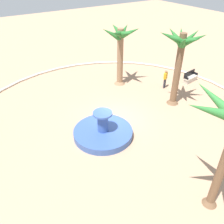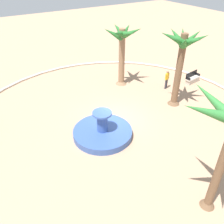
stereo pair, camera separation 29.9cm
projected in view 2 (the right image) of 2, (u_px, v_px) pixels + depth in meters
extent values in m
plane|color=tan|center=(116.00, 119.00, 17.21)|extent=(80.00, 80.00, 0.00)
torus|color=silver|center=(116.00, 118.00, 17.16)|extent=(21.72, 21.72, 0.20)
cylinder|color=#38569E|center=(103.00, 133.00, 15.55)|extent=(3.84, 3.84, 0.45)
cylinder|color=#236093|center=(103.00, 133.00, 15.57)|extent=(3.38, 3.38, 0.34)
cylinder|color=#38569E|center=(102.00, 122.00, 15.07)|extent=(0.69, 0.69, 1.26)
cylinder|color=#3D5FAD|center=(102.00, 113.00, 14.69)|extent=(1.23, 1.23, 0.12)
cylinder|color=brown|center=(222.00, 163.00, 9.76)|extent=(0.37, 0.37, 5.61)
cone|color=brown|center=(208.00, 202.00, 11.16)|extent=(0.69, 0.69, 0.50)
cone|color=#337F38|center=(215.00, 102.00, 9.10)|extent=(2.22, 0.66, 1.28)
cone|color=#337F38|center=(211.00, 113.00, 8.38)|extent=(1.61, 2.18, 1.18)
cylinder|color=brown|center=(179.00, 72.00, 17.51)|extent=(0.49, 0.49, 5.53)
cone|color=brown|center=(174.00, 101.00, 18.89)|extent=(0.94, 0.94, 0.50)
cone|color=#28702D|center=(177.00, 36.00, 16.75)|extent=(1.79, 0.70, 1.28)
cone|color=#28702D|center=(172.00, 37.00, 16.22)|extent=(1.55, 1.74, 1.12)
cone|color=#28702D|center=(176.00, 40.00, 15.78)|extent=(0.67, 1.80, 1.15)
cone|color=#28702D|center=(185.00, 43.00, 15.60)|extent=(1.66, 1.60, 1.31)
cone|color=#28702D|center=(192.00, 42.00, 15.58)|extent=(1.83, 0.79, 1.18)
cone|color=#28702D|center=(196.00, 40.00, 16.02)|extent=(1.67, 1.61, 1.24)
cone|color=#28702D|center=(192.00, 38.00, 16.52)|extent=(0.61, 1.76, 1.32)
cone|color=#28702D|center=(183.00, 37.00, 16.82)|extent=(1.69, 1.55, 1.33)
cylinder|color=#8E6B4C|center=(122.00, 58.00, 20.61)|extent=(0.53, 0.53, 4.96)
cone|color=#8E6B4C|center=(121.00, 81.00, 21.84)|extent=(1.00, 1.00, 0.50)
cone|color=#28702D|center=(118.00, 29.00, 19.98)|extent=(1.82, 0.81, 0.97)
cone|color=#28702D|center=(113.00, 34.00, 19.42)|extent=(1.30, 1.79, 1.29)
cone|color=#28702D|center=(118.00, 34.00, 18.76)|extent=(1.42, 1.78, 0.96)
cone|color=#28702D|center=(128.00, 34.00, 18.80)|extent=(1.76, 0.56, 0.99)
cone|color=#28702D|center=(132.00, 32.00, 19.44)|extent=(1.36, 1.80, 1.14)
cone|color=#28702D|center=(126.00, 30.00, 20.00)|extent=(1.42, 1.78, 1.14)
cube|color=beige|center=(193.00, 78.00, 21.93)|extent=(0.71, 1.65, 0.12)
cube|color=black|center=(191.00, 74.00, 21.90)|extent=(0.30, 1.60, 0.50)
cube|color=#B6ADA0|center=(192.00, 81.00, 22.07)|extent=(0.66, 1.52, 0.39)
cube|color=black|center=(198.00, 74.00, 22.25)|extent=(0.46, 0.14, 0.24)
cube|color=black|center=(188.00, 79.00, 21.46)|extent=(0.46, 0.14, 0.24)
cylinder|color=#33333D|center=(167.00, 83.00, 21.02)|extent=(0.14, 0.14, 0.89)
cylinder|color=#33333D|center=(166.00, 84.00, 20.90)|extent=(0.14, 0.14, 0.89)
cube|color=yellow|center=(167.00, 76.00, 20.56)|extent=(0.30, 0.39, 0.56)
sphere|color=#9E7051|center=(168.00, 72.00, 20.34)|extent=(0.22, 0.22, 0.22)
cylinder|color=yellow|center=(168.00, 75.00, 20.70)|extent=(0.09, 0.09, 0.53)
cylinder|color=yellow|center=(166.00, 77.00, 20.42)|extent=(0.09, 0.09, 0.53)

